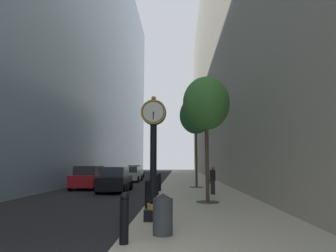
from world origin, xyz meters
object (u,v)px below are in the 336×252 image
(bollard_fourth, at_px, (153,188))
(street_tree_near, at_px, (206,104))
(car_white_near, at_px, (136,172))
(bollard_third, at_px, (147,194))
(bollard_fifth, at_px, (157,184))
(street_tree_mid_near, at_px, (196,116))
(pedestrian_walking, at_px, (213,179))
(car_red_trailing, at_px, (90,178))
(bollard_nearest, at_px, (124,217))
(car_black_far, at_px, (115,180))
(car_silver_mid, at_px, (131,174))
(street_clock, at_px, (153,151))
(bollard_sixth, at_px, (160,182))
(trash_bin, at_px, (163,213))

(bollard_fourth, distance_m, street_tree_near, 4.89)
(car_white_near, bearing_deg, bollard_fourth, -79.63)
(bollard_third, bearing_deg, car_white_near, 99.41)
(bollard_fifth, height_order, street_tree_near, street_tree_near)
(bollard_fourth, relative_size, street_tree_mid_near, 0.17)
(pedestrian_walking, xyz_separation_m, car_red_trailing, (-8.91, 5.06, -0.17))
(bollard_nearest, distance_m, street_tree_near, 8.71)
(car_black_far, bearing_deg, car_silver_mid, 93.43)
(street_tree_near, bearing_deg, street_tree_mid_near, 90.00)
(bollard_fifth, relative_size, car_silver_mid, 0.26)
(street_tree_near, relative_size, pedestrian_walking, 3.67)
(street_clock, bearing_deg, bollard_sixth, 92.48)
(bollard_sixth, height_order, pedestrian_walking, pedestrian_walking)
(car_silver_mid, xyz_separation_m, car_red_trailing, (-1.90, -8.48, 0.07))
(bollard_fifth, distance_m, bollard_sixth, 2.52)
(pedestrian_walking, bearing_deg, bollard_fifth, -169.59)
(bollard_fifth, relative_size, street_tree_mid_near, 0.17)
(bollard_fifth, bearing_deg, car_white_near, 101.55)
(trash_bin, bearing_deg, car_white_near, 99.69)
(bollard_third, relative_size, bollard_sixth, 1.00)
(bollard_fifth, relative_size, car_white_near, 0.27)
(bollard_fourth, bearing_deg, car_red_trailing, 124.61)
(car_silver_mid, bearing_deg, car_white_near, 95.04)
(bollard_fifth, xyz_separation_m, trash_bin, (0.84, -9.19, -0.07))
(bollard_third, relative_size, bollard_fifth, 1.00)
(bollard_fifth, bearing_deg, car_silver_mid, 104.84)
(bollard_third, xyz_separation_m, pedestrian_walking, (3.27, 5.63, 0.26))
(bollard_fourth, bearing_deg, bollard_sixth, 90.00)
(street_tree_mid_near, relative_size, car_white_near, 1.63)
(street_tree_mid_near, bearing_deg, bollard_fourth, -107.91)
(bollard_fifth, bearing_deg, street_tree_mid_near, 64.91)
(street_tree_mid_near, distance_m, car_black_far, 7.85)
(car_black_far, height_order, car_red_trailing, car_red_trailing)
(street_clock, distance_m, bollard_sixth, 9.98)
(street_tree_near, bearing_deg, pedestrian_walking, 79.46)
(car_white_near, bearing_deg, street_tree_near, -73.92)
(car_black_far, bearing_deg, bollard_nearest, -76.90)
(bollard_third, height_order, bollard_fourth, same)
(bollard_fifth, bearing_deg, car_black_far, 133.81)
(street_tree_mid_near, bearing_deg, street_clock, -99.66)
(bollard_fourth, bearing_deg, pedestrian_walking, 43.65)
(bollard_nearest, xyz_separation_m, street_tree_mid_near, (2.63, 15.68, 4.90))
(bollard_nearest, bearing_deg, street_tree_mid_near, 80.49)
(bollard_fifth, bearing_deg, bollard_third, -90.00)
(car_silver_mid, bearing_deg, bollard_sixth, -72.14)
(bollard_nearest, distance_m, car_silver_mid, 24.50)
(bollard_sixth, bearing_deg, street_tree_near, -63.92)
(pedestrian_walking, bearing_deg, car_red_trailing, 150.40)
(car_black_far, bearing_deg, bollard_fifth, -46.19)
(bollard_fifth, xyz_separation_m, street_tree_mid_near, (2.63, 5.61, 4.90))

